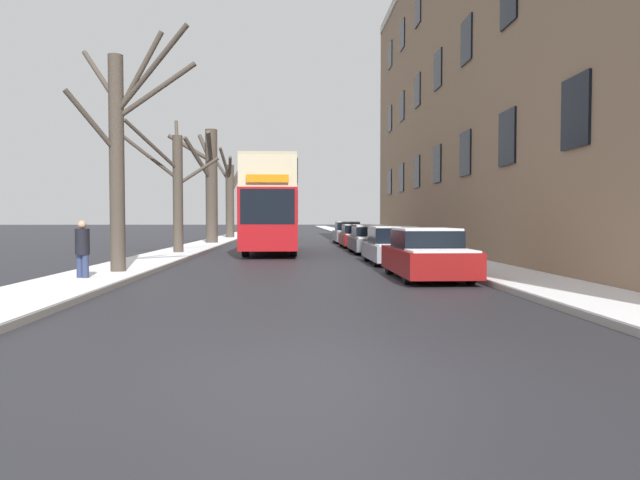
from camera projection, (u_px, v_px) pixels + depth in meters
The scene contains 16 objects.
ground_plane at pixel (323, 378), 5.97m from camera, with size 320.00×320.00×0.00m, color #28282D.
sidewalk_left at pixel (241, 234), 58.59m from camera, with size 2.29×130.00×0.16m.
sidewalk_right at pixel (350, 234), 59.14m from camera, with size 2.29×130.00×0.16m.
terrace_facade_right at pixel (550, 66), 25.62m from camera, with size 9.10×41.28×17.12m.
bare_tree_left_0 at pixel (119, 150), 16.25m from camera, with size 3.79×2.81×6.94m.
bare_tree_left_1 at pixel (175, 187), 25.67m from camera, with size 4.32×4.06×6.35m.
bare_tree_left_2 at pixel (210, 182), 36.04m from camera, with size 3.18×3.59×7.32m.
bare_tree_left_3 at pixel (230, 195), 46.46m from camera, with size 2.89×3.24×7.29m.
double_decker_bus at pixel (272, 202), 28.28m from camera, with size 2.48×10.55×4.41m.
parked_car_0 at pixel (427, 255), 15.87m from camera, with size 1.86×4.40×1.40m.
parked_car_1 at pixel (393, 246), 21.18m from camera, with size 1.85×4.29×1.39m.
parked_car_2 at pixel (370, 240), 27.56m from camera, with size 1.77×4.36×1.38m.
parked_car_3 at pixel (357, 237), 33.13m from camera, with size 1.81×4.24×1.35m.
parked_car_4 at pixel (347, 233), 38.79m from camera, with size 1.77×4.18×1.48m.
oncoming_van at pixel (281, 223), 48.36m from camera, with size 2.01×5.52×2.49m.
pedestrian_left_sidewalk at pixel (82, 249), 14.52m from camera, with size 0.35×0.35×1.62m.
Camera 1 is at (-0.31, -5.90, 1.66)m, focal length 32.00 mm.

